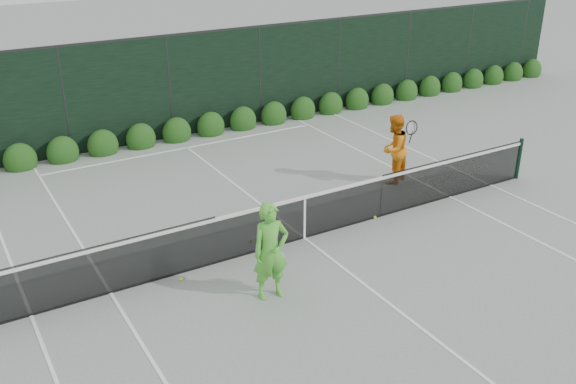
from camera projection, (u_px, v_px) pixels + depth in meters
ground at (304, 238)px, 13.46m from camera, size 80.00×80.00×0.00m
tennis_net at (304, 216)px, 13.23m from camera, size 12.90×0.10×1.07m
player_woman at (271, 251)px, 11.12m from camera, size 0.70×0.50×1.81m
player_man at (394, 149)px, 15.86m from camera, size 1.05×0.94×1.76m
court_lines at (304, 238)px, 13.46m from camera, size 11.03×23.83×0.01m
windscreen_fence at (391, 224)px, 10.71m from camera, size 32.00×21.07×3.06m
hedge_row at (177, 133)px, 18.98m from camera, size 31.66×0.65×0.94m
tennis_balls at (275, 244)px, 13.17m from camera, size 4.77×0.74×0.07m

